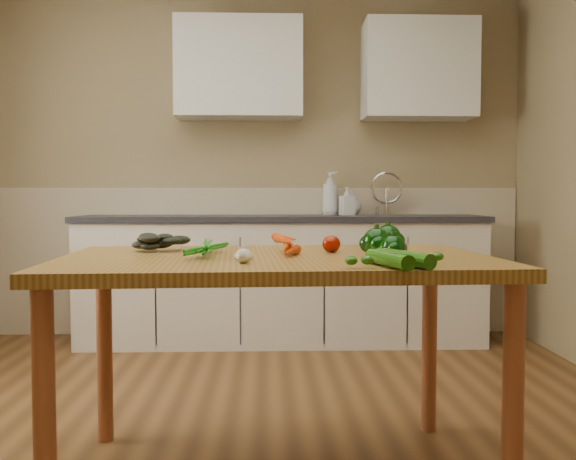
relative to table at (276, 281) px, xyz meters
The scene contains 18 objects.
room 0.58m from the table, 121.22° to the left, with size 4.04×5.04×2.64m.
counter_run 2.25m from the table, 87.98° to the left, with size 2.84×0.64×1.14m.
upper_cabinets 2.69m from the table, 80.90° to the left, with size 2.15×0.35×0.70m.
table is the anchor object (origin of this frame).
soap_bottle_a 2.47m from the table, 79.88° to the left, with size 0.12×0.12×0.32m, color silver.
soap_bottle_b 2.40m from the table, 76.77° to the left, with size 0.09×0.10×0.21m, color silver.
soap_bottle_c 2.45m from the table, 76.15° to the left, with size 0.14×0.14×0.18m, color silver.
carrot_bunch 0.15m from the table, 131.70° to the left, with size 0.28×0.22×0.08m, color #C33804, non-canonical shape.
leafy_greens 0.53m from the table, 154.76° to the left, with size 0.22×0.20×0.11m, color black, non-canonical shape.
garlic_bulb 0.30m from the table, 113.43° to the right, with size 0.06×0.06×0.05m, color silver.
pepper_a 0.39m from the table, ahead, with size 0.10×0.10×0.10m, color black.
pepper_b 0.45m from the table, 12.08° to the left, with size 0.10×0.10×0.10m, color black.
pepper_c 0.44m from the table, 20.18° to the right, with size 0.08×0.08×0.08m, color black.
tomato_a 0.28m from the table, 31.80° to the left, with size 0.07×0.07×0.06m, color #921102.
tomato_b 0.45m from the table, 27.45° to the left, with size 0.07×0.07×0.07m, color #BF3404.
tomato_c 0.52m from the table, 24.32° to the left, with size 0.07×0.07×0.07m, color #BF3404.
zucchini_a 0.54m from the table, 42.91° to the right, with size 0.05×0.05×0.26m, color #164907.
zucchini_b 0.53m from the table, 49.27° to the right, with size 0.05×0.05×0.25m, color #164907.
Camera 1 is at (0.10, -2.35, 1.04)m, focal length 40.00 mm.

